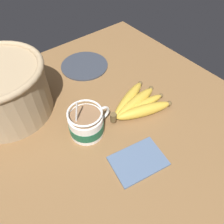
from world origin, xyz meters
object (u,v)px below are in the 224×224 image
Objects in this scene: woven_basket at (1,89)px; small_plate at (85,66)px; coffee_mug at (87,124)px; banana_bunch at (137,104)px.

small_plate is (32.56, 4.87, -8.96)cm from woven_basket.
coffee_mug is 0.50× the size of woven_basket.
coffee_mug is at bearing -121.75° from small_plate.
coffee_mug is at bearing 173.93° from banana_bunch.
coffee_mug reaches higher than small_plate.
coffee_mug is 0.77× the size of small_plate.
woven_basket is 34.12cm from small_plate.
banana_bunch is (18.49, -1.97, -2.10)cm from coffee_mug.
woven_basket is at bearing -171.49° from small_plate.
woven_basket is at bearing 122.51° from coffee_mug.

